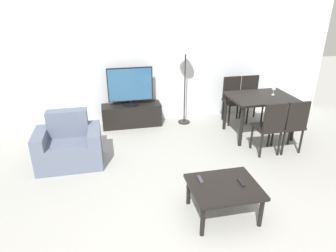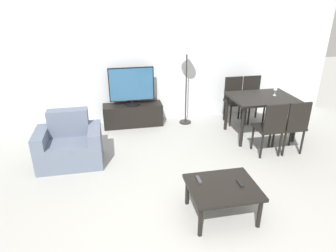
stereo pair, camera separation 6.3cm
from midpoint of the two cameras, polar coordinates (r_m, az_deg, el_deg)
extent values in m
cube|color=silver|center=(6.02, -4.01, 13.34)|extent=(7.78, 0.06, 2.70)
cube|color=slate|center=(4.88, -18.51, -4.87)|extent=(0.61, 0.64, 0.40)
cube|color=slate|center=(4.91, -18.92, 0.56)|extent=(0.61, 0.20, 0.42)
cube|color=slate|center=(4.91, -23.20, -4.27)|extent=(0.18, 0.64, 0.58)
cube|color=slate|center=(4.81, -14.00, -3.56)|extent=(0.18, 0.64, 0.58)
cube|color=black|center=(6.04, -7.22, 2.08)|extent=(1.16, 0.37, 0.44)
cylinder|color=black|center=(5.96, -7.34, 4.19)|extent=(0.30, 0.30, 0.03)
cylinder|color=black|center=(5.94, -7.36, 4.56)|extent=(0.04, 0.04, 0.05)
cube|color=black|center=(5.84, -7.54, 7.84)|extent=(0.87, 0.04, 0.66)
cube|color=#2D5B84|center=(5.81, -7.52, 7.78)|extent=(0.83, 0.01, 0.62)
cube|color=black|center=(3.60, 10.15, -11.33)|extent=(0.80, 0.67, 0.04)
cylinder|color=black|center=(3.42, 6.04, -17.66)|extent=(0.05, 0.05, 0.37)
cylinder|color=black|center=(3.66, 16.81, -15.51)|extent=(0.05, 0.05, 0.37)
cylinder|color=black|center=(3.84, 3.43, -12.26)|extent=(0.05, 0.05, 0.37)
cylinder|color=black|center=(4.05, 13.09, -10.75)|extent=(0.05, 0.05, 0.37)
cube|color=black|center=(5.65, 16.96, 5.28)|extent=(1.13, 0.85, 0.04)
cylinder|color=black|center=(5.26, 13.48, -0.16)|extent=(0.06, 0.06, 0.72)
cylinder|color=black|center=(5.75, 22.60, 0.71)|extent=(0.06, 0.06, 0.72)
cylinder|color=black|center=(5.87, 10.55, 2.66)|extent=(0.06, 0.06, 0.72)
cylinder|color=black|center=(6.32, 19.05, 3.26)|extent=(0.06, 0.06, 0.72)
cube|color=black|center=(5.13, 18.01, -0.28)|extent=(0.40, 0.40, 0.04)
cylinder|color=black|center=(5.28, 15.32, -2.03)|extent=(0.04, 0.04, 0.43)
cylinder|color=black|center=(5.43, 18.37, -1.68)|extent=(0.04, 0.04, 0.43)
cylinder|color=black|center=(5.03, 16.95, -3.60)|extent=(0.04, 0.04, 0.43)
cylinder|color=black|center=(5.19, 20.10, -3.18)|extent=(0.04, 0.04, 0.43)
cube|color=black|center=(4.90, 19.38, 1.48)|extent=(0.37, 0.04, 0.45)
cube|color=black|center=(6.38, 15.49, 4.73)|extent=(0.40, 0.40, 0.04)
cylinder|color=black|center=(6.25, 14.59, 2.16)|extent=(0.04, 0.04, 0.43)
cylinder|color=black|center=(6.40, 17.20, 2.36)|extent=(0.04, 0.04, 0.43)
cylinder|color=black|center=(6.52, 13.36, 3.20)|extent=(0.04, 0.04, 0.43)
cylinder|color=black|center=(6.66, 15.89, 3.38)|extent=(0.04, 0.04, 0.43)
cube|color=black|center=(6.46, 15.00, 7.32)|extent=(0.37, 0.04, 0.45)
cube|color=black|center=(5.34, 21.69, 0.09)|extent=(0.40, 0.40, 0.04)
cylinder|color=black|center=(5.47, 19.01, -1.61)|extent=(0.04, 0.04, 0.43)
cylinder|color=black|center=(5.64, 21.85, -1.28)|extent=(0.04, 0.04, 0.43)
cylinder|color=black|center=(5.22, 20.76, -3.09)|extent=(0.04, 0.04, 0.43)
cylinder|color=black|center=(5.40, 23.67, -2.70)|extent=(0.04, 0.04, 0.43)
cube|color=black|center=(5.11, 23.18, 1.80)|extent=(0.37, 0.04, 0.45)
cube|color=black|center=(6.21, 12.23, 4.55)|extent=(0.40, 0.40, 0.04)
cylinder|color=black|center=(6.09, 11.25, 1.90)|extent=(0.04, 0.04, 0.43)
cylinder|color=black|center=(6.22, 14.01, 2.12)|extent=(0.04, 0.04, 0.43)
cylinder|color=black|center=(6.37, 10.14, 2.98)|extent=(0.04, 0.04, 0.43)
cylinder|color=black|center=(6.49, 12.80, 3.17)|extent=(0.04, 0.04, 0.43)
cube|color=black|center=(6.29, 11.77, 7.20)|extent=(0.37, 0.04, 0.45)
cylinder|color=black|center=(6.21, 2.76, 0.78)|extent=(0.24, 0.24, 0.02)
cylinder|color=black|center=(5.97, 2.90, 7.10)|extent=(0.02, 0.02, 1.40)
cone|color=beige|center=(5.78, 3.07, 14.87)|extent=(0.28, 0.28, 0.23)
cube|color=#38383D|center=(3.64, 5.63, -10.07)|extent=(0.04, 0.15, 0.02)
cube|color=black|center=(3.66, 13.29, -10.43)|extent=(0.04, 0.15, 0.02)
cylinder|color=silver|center=(5.78, 19.07, 5.66)|extent=(0.06, 0.06, 0.01)
cylinder|color=silver|center=(5.77, 19.12, 6.02)|extent=(0.01, 0.01, 0.07)
sphere|color=silver|center=(5.75, 19.21, 6.68)|extent=(0.07, 0.07, 0.07)
camera|label=1|loc=(0.03, -90.41, -0.18)|focal=32.00mm
camera|label=2|loc=(0.03, 89.59, 0.18)|focal=32.00mm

